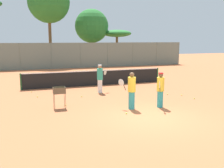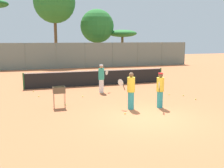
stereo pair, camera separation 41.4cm
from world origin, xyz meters
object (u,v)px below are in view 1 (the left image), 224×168
object	(u,v)px
tennis_net	(95,78)
player_red_cap	(160,89)
player_yellow_shirt	(132,90)
ball_cart	(59,92)
player_white_outfit	(100,78)

from	to	relation	value
tennis_net	player_red_cap	world-z (taller)	player_red_cap
player_yellow_shirt	tennis_net	bearing A→B (deg)	-44.82
tennis_net	ball_cart	world-z (taller)	tennis_net
tennis_net	player_red_cap	size ratio (longest dim) A/B	5.97
player_red_cap	player_yellow_shirt	xyz separation A→B (m)	(-1.41, 0.18, 0.02)
tennis_net	player_red_cap	bearing A→B (deg)	-79.48
player_yellow_shirt	player_red_cap	bearing A→B (deg)	-140.89
ball_cart	player_white_outfit	bearing A→B (deg)	44.30
player_red_cap	player_yellow_shirt	distance (m)	1.42
tennis_net	player_yellow_shirt	world-z (taller)	player_yellow_shirt
player_red_cap	ball_cart	xyz separation A→B (m)	(-4.54, 1.49, -0.10)
tennis_net	player_yellow_shirt	xyz separation A→B (m)	(-0.15, -6.61, 0.33)
player_white_outfit	player_yellow_shirt	world-z (taller)	player_yellow_shirt
tennis_net	player_white_outfit	world-z (taller)	player_white_outfit
player_red_cap	tennis_net	bearing A→B (deg)	-135.28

